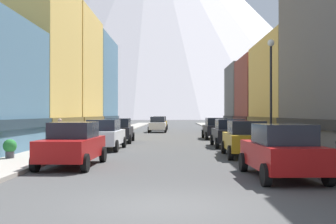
# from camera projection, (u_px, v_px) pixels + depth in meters

# --- Properties ---
(ground_plane) EXTENTS (400.00, 400.00, 0.00)m
(ground_plane) POSITION_uv_depth(u_px,v_px,m) (162.00, 206.00, 9.86)
(ground_plane) COLOR #414141
(sidewalk_left) EXTENTS (2.50, 100.00, 0.15)m
(sidewalk_left) POSITION_uv_depth(u_px,v_px,m) (111.00, 133.00, 44.94)
(sidewalk_left) COLOR gray
(sidewalk_left) RESTS_ON ground
(sidewalk_right) EXTENTS (2.50, 100.00, 0.15)m
(sidewalk_right) POSITION_uv_depth(u_px,v_px,m) (231.00, 133.00, 44.77)
(sidewalk_right) COLOR gray
(sidewalk_right) RESTS_ON ground
(storefront_left_2) EXTENTS (8.04, 9.34, 11.77)m
(storefront_left_2) POSITION_uv_depth(u_px,v_px,m) (16.00, 65.00, 31.78)
(storefront_left_2) COLOR #D8B259
(storefront_left_2) RESTS_ON ground
(storefront_left_3) EXTENTS (7.90, 10.31, 11.88)m
(storefront_left_3) POSITION_uv_depth(u_px,v_px,m) (55.00, 77.00, 42.06)
(storefront_left_3) COLOR #D8B259
(storefront_left_3) RESTS_ON ground
(storefront_left_4) EXTENTS (7.01, 12.34, 11.55)m
(storefront_left_4) POSITION_uv_depth(u_px,v_px,m) (85.00, 86.00, 53.66)
(storefront_left_4) COLOR slate
(storefront_left_4) RESTS_ON ground
(storefront_right_2) EXTENTS (10.00, 11.91, 8.31)m
(storefront_right_2) POSITION_uv_depth(u_px,v_px,m) (320.00, 91.00, 35.71)
(storefront_right_2) COLOR #D8B259
(storefront_right_2) RESTS_ON ground
(storefront_right_3) EXTENTS (6.55, 9.32, 8.22)m
(storefront_right_3) POSITION_uv_depth(u_px,v_px,m) (269.00, 97.00, 46.92)
(storefront_right_3) COLOR brown
(storefront_right_3) RESTS_ON ground
(storefront_right_4) EXTENTS (8.35, 9.69, 8.55)m
(storefront_right_4) POSITION_uv_depth(u_px,v_px,m) (259.00, 99.00, 57.00)
(storefront_right_4) COLOR #66605B
(storefront_right_4) RESTS_ON ground
(car_left_0) EXTENTS (2.18, 4.45, 1.78)m
(car_left_0) POSITION_uv_depth(u_px,v_px,m) (73.00, 144.00, 17.31)
(car_left_0) COLOR #9E1111
(car_left_0) RESTS_ON ground
(car_left_1) EXTENTS (2.14, 4.44, 1.78)m
(car_left_1) POSITION_uv_depth(u_px,v_px,m) (105.00, 135.00, 25.29)
(car_left_1) COLOR silver
(car_left_1) RESTS_ON ground
(car_left_2) EXTENTS (2.16, 4.45, 1.78)m
(car_left_2) POSITION_uv_depth(u_px,v_px,m) (119.00, 130.00, 31.86)
(car_left_2) COLOR black
(car_left_2) RESTS_ON ground
(car_right_0) EXTENTS (2.21, 4.47, 1.78)m
(car_right_0) POSITION_uv_depth(u_px,v_px,m) (282.00, 151.00, 14.10)
(car_right_0) COLOR #9E1111
(car_right_0) RESTS_ON ground
(car_right_1) EXTENTS (2.13, 4.43, 1.78)m
(car_right_1) POSITION_uv_depth(u_px,v_px,m) (246.00, 139.00, 21.16)
(car_right_1) COLOR #B28419
(car_right_1) RESTS_ON ground
(car_right_2) EXTENTS (2.07, 4.41, 1.78)m
(car_right_2) POSITION_uv_depth(u_px,v_px,m) (229.00, 133.00, 27.60)
(car_right_2) COLOR black
(car_right_2) RESTS_ON ground
(car_right_3) EXTENTS (2.14, 4.44, 1.78)m
(car_right_3) POSITION_uv_depth(u_px,v_px,m) (216.00, 128.00, 36.37)
(car_right_3) COLOR black
(car_right_3) RESTS_ON ground
(car_driving_0) EXTENTS (2.06, 4.40, 1.78)m
(car_driving_0) POSITION_uv_depth(u_px,v_px,m) (158.00, 124.00, 49.55)
(car_driving_0) COLOR silver
(car_driving_0) RESTS_ON ground
(car_driving_1) EXTENTS (2.06, 4.40, 1.78)m
(car_driving_1) POSITION_uv_depth(u_px,v_px,m) (160.00, 123.00, 56.98)
(car_driving_1) COLOR #B28419
(car_driving_1) RESTS_ON ground
(potted_plant_0) EXTENTS (0.73, 0.73, 1.00)m
(potted_plant_0) POSITION_uv_depth(u_px,v_px,m) (273.00, 134.00, 29.34)
(potted_plant_0) COLOR brown
(potted_plant_0) RESTS_ON sidewalk_right
(potted_plant_1) EXTENTS (0.75, 0.75, 0.99)m
(potted_plant_1) POSITION_uv_depth(u_px,v_px,m) (56.00, 137.00, 26.63)
(potted_plant_1) COLOR #4C4C51
(potted_plant_1) RESTS_ON sidewalk_left
(potted_plant_2) EXTENTS (0.60, 0.60, 0.84)m
(potted_plant_2) POSITION_uv_depth(u_px,v_px,m) (10.00, 147.00, 19.09)
(potted_plant_2) COLOR #4C4C51
(potted_plant_2) RESTS_ON sidewalk_left
(pedestrian_0) EXTENTS (0.36, 0.36, 1.70)m
(pedestrian_0) POSITION_uv_depth(u_px,v_px,m) (60.00, 134.00, 24.63)
(pedestrian_0) COLOR brown
(pedestrian_0) RESTS_ON sidewalk_left
(streetlamp_right) EXTENTS (0.36, 0.36, 5.86)m
(streetlamp_right) POSITION_uv_depth(u_px,v_px,m) (271.00, 78.00, 22.52)
(streetlamp_right) COLOR black
(streetlamp_right) RESTS_ON sidewalk_right
(mountain_backdrop) EXTENTS (242.20, 242.20, 131.45)m
(mountain_backdrop) POSITION_uv_depth(u_px,v_px,m) (151.00, 12.00, 270.30)
(mountain_backdrop) COLOR silver
(mountain_backdrop) RESTS_ON ground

